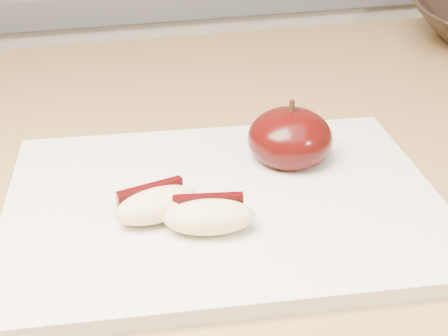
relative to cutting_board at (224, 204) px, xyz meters
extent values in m
cube|color=silver|center=(-0.01, 0.81, -0.46)|extent=(2.40, 0.60, 0.90)
cube|color=#AA7E4A|center=(-0.01, 0.11, -0.03)|extent=(1.64, 0.64, 0.04)
cube|color=silver|center=(0.00, 0.00, 0.00)|extent=(0.34, 0.27, 0.01)
ellipsoid|color=black|center=(0.07, 0.05, 0.02)|extent=(0.09, 0.09, 0.05)
cylinder|color=black|center=(0.07, 0.05, 0.05)|extent=(0.00, 0.00, 0.01)
ellipsoid|color=beige|center=(-0.05, -0.02, 0.02)|extent=(0.07, 0.04, 0.02)
cube|color=black|center=(-0.06, 0.00, 0.02)|extent=(0.05, 0.02, 0.02)
ellipsoid|color=beige|center=(-0.02, -0.04, 0.02)|extent=(0.07, 0.04, 0.02)
cube|color=black|center=(-0.02, -0.03, 0.02)|extent=(0.05, 0.01, 0.02)
camera|label=1|loc=(-0.10, -0.38, 0.26)|focal=50.00mm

